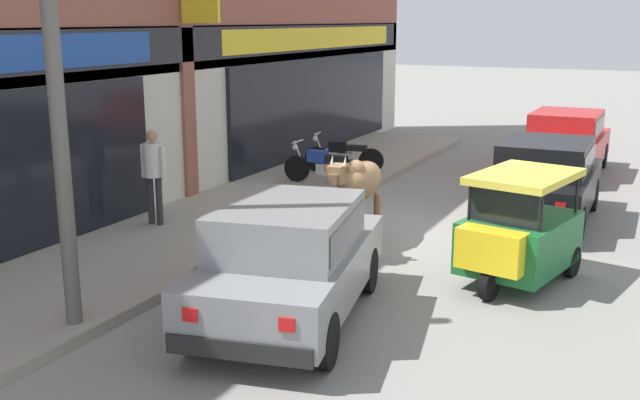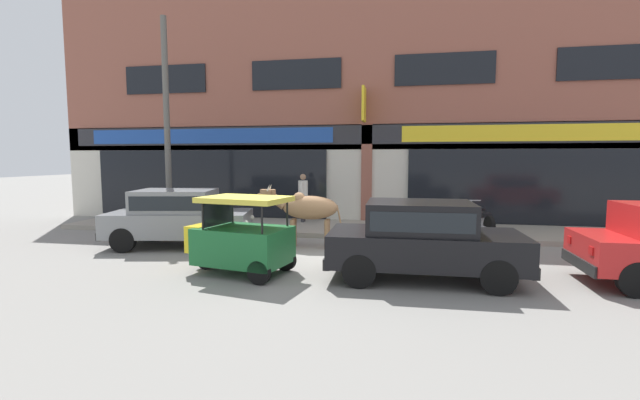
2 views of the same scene
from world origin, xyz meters
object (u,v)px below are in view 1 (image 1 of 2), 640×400
(cow, at_px, (359,183))
(utility_pole, at_px, (52,41))
(motorcycle_1, at_px, (344,155))
(car_0, at_px, (566,139))
(pedestrian, at_px, (153,167))
(car_1, at_px, (289,255))
(car_2, at_px, (545,176))
(motorcycle_0, at_px, (323,166))
(auto_rickshaw, at_px, (518,236))

(cow, height_order, utility_pole, utility_pole)
(motorcycle_1, distance_m, utility_pole, 9.68)
(car_0, bearing_deg, cow, 163.78)
(motorcycle_1, xyz_separation_m, pedestrian, (-5.43, 1.04, 0.60))
(cow, distance_m, car_1, 3.29)
(cow, bearing_deg, car_2, -41.19)
(cow, distance_m, utility_pole, 5.43)
(cow, relative_size, motorcycle_0, 1.19)
(car_1, distance_m, car_2, 6.30)
(car_0, distance_m, pedestrian, 9.79)
(car_0, relative_size, pedestrian, 2.27)
(cow, relative_size, auto_rickshaw, 1.02)
(auto_rickshaw, bearing_deg, car_1, 139.39)
(auto_rickshaw, bearing_deg, car_0, 3.84)
(car_1, xyz_separation_m, motorcycle_1, (7.81, 2.80, -0.29))
(motorcycle_0, bearing_deg, car_1, -157.62)
(car_0, height_order, motorcycle_0, car_0)
(car_2, distance_m, auto_rickshaw, 3.49)
(auto_rickshaw, relative_size, motorcycle_0, 1.17)
(cow, xyz_separation_m, pedestrian, (-0.86, 3.35, 0.12))
(car_2, bearing_deg, pedestrian, 122.12)
(pedestrian, height_order, utility_pole, utility_pole)
(auto_rickshaw, xyz_separation_m, motorcycle_1, (5.30, 4.96, -0.13))
(car_2, bearing_deg, motorcycle_0, 83.87)
(car_2, relative_size, motorcycle_0, 2.01)
(car_0, height_order, car_2, same)
(car_1, bearing_deg, cow, 8.55)
(car_2, height_order, motorcycle_1, car_2)
(car_0, bearing_deg, pedestrian, 146.06)
(motorcycle_0, bearing_deg, utility_pole, -175.37)
(motorcycle_1, bearing_deg, utility_pole, -175.24)
(car_0, relative_size, car_2, 1.00)
(car_0, distance_m, auto_rickshaw, 8.00)
(auto_rickshaw, distance_m, motorcycle_1, 7.26)
(car_2, relative_size, utility_pole, 0.58)
(motorcycle_1, bearing_deg, car_2, -111.04)
(cow, bearing_deg, car_1, -171.45)
(car_0, bearing_deg, motorcycle_1, 121.22)
(car_0, bearing_deg, auto_rickshaw, -176.16)
(car_0, height_order, car_1, same)
(cow, distance_m, motorcycle_0, 3.94)
(pedestrian, bearing_deg, motorcycle_0, -15.87)
(car_0, xyz_separation_m, car_1, (-10.50, 1.62, 0.00))
(car_2, distance_m, motorcycle_1, 5.07)
(cow, distance_m, auto_rickshaw, 2.77)
(auto_rickshaw, xyz_separation_m, pedestrian, (-0.13, 6.00, 0.47))
(car_0, relative_size, utility_pole, 0.57)
(car_1, distance_m, motorcycle_1, 8.31)
(car_2, height_order, motorcycle_0, car_2)
(car_1, height_order, motorcycle_0, car_1)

